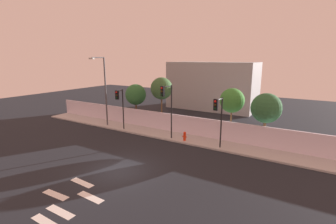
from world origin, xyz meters
The scene contains 14 objects.
ground_plane centered at (0.00, 0.00, 0.00)m, with size 80.00×80.00×0.00m, color black.
sidewalk centered at (0.00, 8.20, 0.07)m, with size 36.00×2.40×0.15m, color #ADADAD.
perimeter_wall centered at (0.00, 9.49, 1.05)m, with size 36.00×0.18×1.80m, color silver.
crosswalk_marking centered at (0.13, -4.10, 0.00)m, with size 3.69×3.90×0.01m.
traffic_light_left centered at (4.45, 6.93, 3.28)m, with size 0.37×1.35×4.27m.
traffic_light_center centered at (-6.01, 6.96, 3.25)m, with size 0.45×1.29×4.23m.
traffic_light_right centered at (-0.37, 6.94, 3.78)m, with size 0.47×1.41×5.00m.
street_lamp_curbside centered at (-8.73, 7.53, 4.50)m, with size 0.61×1.82×7.46m.
fire_hydrant centered at (1.17, 7.52, 0.60)m, with size 0.44×0.26×0.84m.
roadside_tree_leftmost centered at (-7.18, 11.00, 3.30)m, with size 2.44×2.44×4.53m.
roadside_tree_midleft centered at (-3.55, 11.00, 4.25)m, with size 2.42×2.42×5.47m.
roadside_tree_midright centered at (4.30, 11.00, 3.62)m, with size 2.31×2.31×4.78m.
roadside_tree_rightmost centered at (7.36, 11.00, 3.21)m, with size 2.64×2.64×4.54m.
low_building_distant centered at (-2.49, 23.49, 3.47)m, with size 12.74×6.00×6.93m, color #9C9C9C.
Camera 1 is at (10.92, -11.44, 7.54)m, focal length 26.19 mm.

